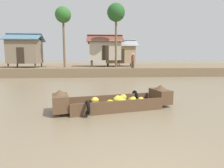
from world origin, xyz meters
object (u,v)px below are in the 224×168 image
at_px(palm_tree_near, 63,16).
at_px(vendor_person, 133,60).
at_px(palm_tree_mid, 116,14).
at_px(stilt_house_left, 25,51).
at_px(stilt_house_mid_left, 105,50).
at_px(banana_boat, 115,101).
at_px(stilt_house_mid_right, 120,54).

relative_size(palm_tree_near, vendor_person, 4.15).
bearing_deg(palm_tree_mid, stilt_house_left, 175.47).
xyz_separation_m(stilt_house_mid_left, palm_tree_near, (-4.84, -2.60, 3.69)).
xyz_separation_m(banana_boat, stilt_house_left, (-9.19, 16.02, 2.60)).
xyz_separation_m(stilt_house_left, vendor_person, (12.41, -2.46, -1.02)).
relative_size(stilt_house_mid_left, palm_tree_mid, 0.63).
bearing_deg(palm_tree_mid, palm_tree_near, 178.09).
bearing_deg(stilt_house_left, vendor_person, -11.20).
height_order(stilt_house_mid_left, palm_tree_near, palm_tree_near).
relative_size(stilt_house_mid_right, palm_tree_near, 0.65).
distance_m(stilt_house_mid_right, vendor_person, 5.12).
relative_size(banana_boat, palm_tree_near, 0.72).
distance_m(stilt_house_mid_left, palm_tree_mid, 5.06).
bearing_deg(palm_tree_mid, banana_boat, -95.68).
relative_size(stilt_house_mid_right, palm_tree_mid, 0.61).
bearing_deg(banana_boat, palm_tree_mid, 84.32).
bearing_deg(banana_boat, vendor_person, 76.61).
distance_m(stilt_house_mid_right, palm_tree_near, 8.66).
distance_m(palm_tree_near, vendor_person, 9.34).
relative_size(stilt_house_mid_left, stilt_house_mid_right, 1.04).
height_order(stilt_house_mid_left, vendor_person, stilt_house_mid_left).
bearing_deg(stilt_house_mid_right, palm_tree_mid, -104.78).
distance_m(banana_boat, palm_tree_mid, 16.71).
height_order(stilt_house_left, palm_tree_mid, palm_tree_mid).
bearing_deg(palm_tree_near, palm_tree_mid, -1.91).
bearing_deg(stilt_house_left, stilt_house_mid_left, 11.63).
height_order(palm_tree_mid, vendor_person, palm_tree_mid).
bearing_deg(stilt_house_mid_left, stilt_house_left, -168.37).
height_order(stilt_house_mid_left, stilt_house_mid_right, stilt_house_mid_left).
height_order(stilt_house_mid_right, palm_tree_near, palm_tree_near).
height_order(banana_boat, stilt_house_mid_left, stilt_house_mid_left).
bearing_deg(stilt_house_mid_left, vendor_person, -56.61).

